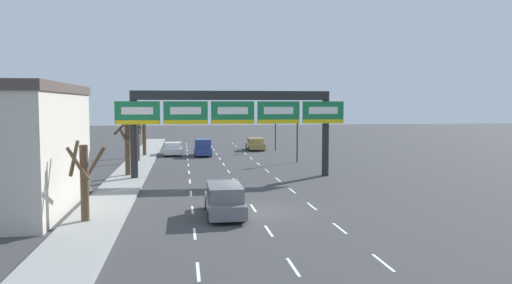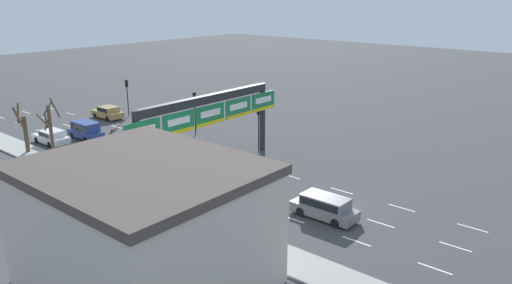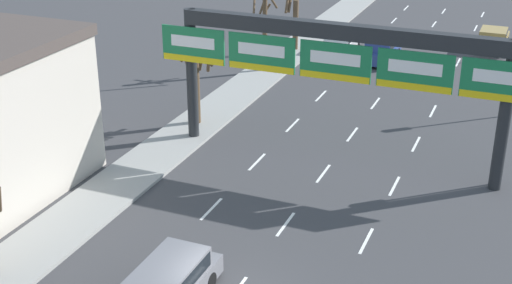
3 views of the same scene
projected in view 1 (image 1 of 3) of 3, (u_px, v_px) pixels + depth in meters
The scene contains 15 objects.
ground_plane at pixel (256, 212), 26.28m from camera, with size 220.00×220.00×0.00m, color #3D3D3F.
sidewalk_left at pixel (99, 216), 25.12m from camera, with size 2.80×110.00×0.15m.
lane_dashes at pixel (231, 176), 39.60m from camera, with size 6.72×67.00×0.01m.
sign_gantry at pixel (232, 111), 38.13m from camera, with size 17.46×0.70×6.69m.
car_gold at pixel (255, 144), 61.73m from camera, with size 1.99×4.33×1.51m.
suv_grey at pixel (225, 198), 25.40m from camera, with size 1.86×4.69×1.61m.
suv_blue at pixel (203, 146), 54.89m from camera, with size 1.87×4.32×1.87m.
car_white at pixel (173, 148), 55.60m from camera, with size 1.97×4.39×1.43m.
traffic_light_near_gantry at pixel (326, 136), 40.04m from camera, with size 0.30×0.35×4.37m.
traffic_light_mid_block at pixel (297, 128), 48.69m from camera, with size 0.30×0.35×4.65m.
traffic_light_far_end at pixel (275, 124), 60.88m from camera, with size 0.30×0.35×4.61m.
tree_bare_closest at pixel (84, 178), 23.56m from camera, with size 1.82×1.83×3.80m.
tree_bare_second at pixel (138, 129), 48.53m from camera, with size 1.92×1.57×6.17m.
tree_bare_third at pixel (143, 134), 53.94m from camera, with size 0.98×1.50×4.78m.
tree_bare_furthest at pixel (128, 143), 38.90m from camera, with size 2.21×2.22×4.92m.
Camera 1 is at (-3.75, -25.65, 5.68)m, focal length 35.00 mm.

